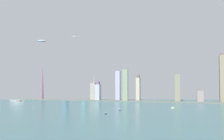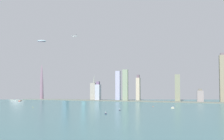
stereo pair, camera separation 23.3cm
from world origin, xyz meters
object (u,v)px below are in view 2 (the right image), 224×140
skyscraper_3 (66,82)px  boat_0 (120,110)px  stadium_dome (19,97)px  skyscraper_7 (98,92)px  boat_3 (173,108)px  channel_buoy_0 (153,106)px  skyscraper_9 (93,81)px  skyscraper_10 (125,85)px  skyscraper_4 (118,85)px  boat_1 (106,114)px  skyscraper_5 (177,88)px  skyscraper_1 (223,78)px  skyscraper_11 (93,92)px  channel_buoy_1 (33,107)px  skyscraper_0 (138,88)px  boat_2 (20,101)px  skyscraper_8 (84,82)px  airplane (75,36)px  skyscraper_6 (138,82)px  observation_tower (42,60)px  skyscraper_2 (200,96)px

skyscraper_3 → boat_0: skyscraper_3 is taller
stadium_dome → skyscraper_7: bearing=-1.5°
boat_3 → channel_buoy_0: size_ratio=3.05×
skyscraper_9 → skyscraper_10: size_ratio=1.35×
skyscraper_3 → skyscraper_4: (242.10, -33.06, -12.68)m
boat_0 → boat_1: boat_1 is taller
skyscraper_5 → skyscraper_7: skyscraper_5 is taller
skyscraper_1 → skyscraper_4: bearing=177.7°
skyscraper_11 → boat_1: 429.98m
skyscraper_3 → skyscraper_10: size_ratio=1.24×
skyscraper_5 → channel_buoy_1: size_ratio=35.11×
boat_1 → channel_buoy_1: boat_1 is taller
skyscraper_9 → channel_buoy_1: bearing=-98.9°
skyscraper_0 → skyscraper_11: size_ratio=1.48×
boat_2 → skyscraper_11: bearing=118.1°
skyscraper_8 → boat_1: skyscraper_8 is taller
skyscraper_11 → boat_2: (-242.36, -122.32, -32.04)m
airplane → skyscraper_5: bearing=-131.4°
skyscraper_7 → skyscraper_8: bearing=131.6°
stadium_dome → skyscraper_6: skyscraper_6 is taller
skyscraper_11 → boat_2: size_ratio=3.91×
skyscraper_1 → boat_3: bearing=-123.1°
skyscraper_6 → boat_2: (-402.38, -210.98, -69.75)m
skyscraper_10 → skyscraper_11: skyscraper_10 is taller
skyscraper_1 → skyscraper_8: 550.47m
observation_tower → skyscraper_0: observation_tower is taller
stadium_dome → skyscraper_3: (171.08, 87.25, 61.40)m
skyscraper_4 → skyscraper_11: bearing=-157.8°
channel_buoy_1 → skyscraper_4: bearing=66.0°
skyscraper_6 → channel_buoy_0: bearing=-72.6°
skyscraper_8 → boat_3: 502.93m
skyscraper_5 → boat_0: (-136.05, -320.99, -47.38)m
skyscraper_3 → skyscraper_8: size_ratio=1.00×
skyscraper_7 → skyscraper_8: size_ratio=0.50×
boat_2 → boat_3: size_ratio=2.03×
skyscraper_2 → airplane: (-433.39, -92.61, 214.39)m
skyscraper_2 → skyscraper_3: bearing=172.4°
skyscraper_6 → skyscraper_5: bearing=-28.9°
skyscraper_0 → skyscraper_11: (-171.37, -30.43, -12.36)m
skyscraper_9 → channel_buoy_0: 360.40m
skyscraper_1 → skyscraper_11: bearing=-177.4°
skyscraper_4 → skyscraper_7: 91.98m
skyscraper_5 → boat_3: (-10.82, -232.49, -47.06)m
skyscraper_0 → airplane: bearing=-149.0°
stadium_dome → channel_buoy_1: (257.54, -296.08, -6.81)m
skyscraper_0 → skyscraper_7: (-143.80, -57.07, -12.68)m
skyscraper_6 → skyscraper_10: size_ratio=1.22×
skyscraper_11 → boat_3: size_ratio=7.96×
skyscraper_7 → channel_buoy_0: 287.26m
skyscraper_9 → skyscraper_0: bearing=-0.1°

